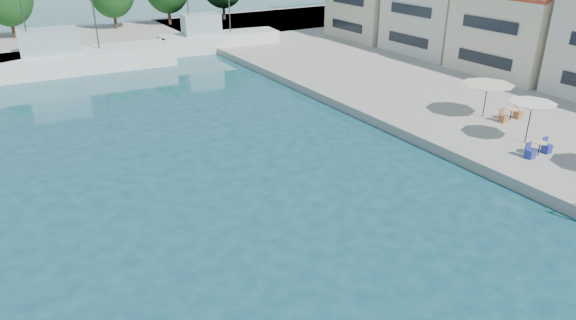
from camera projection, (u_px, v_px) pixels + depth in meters
quay_right at (532, 86)px, 40.32m from camera, size 32.00×92.00×0.60m
quay_far at (49, 44)px, 55.03m from camera, size 90.00×16.00×0.60m
building_04 at (526, 17)px, 41.67m from camera, size 9.00×8.80×9.20m
building_05 at (443, 2)px, 48.60m from camera, size 8.40×8.80×9.70m
trawler_03 at (77, 59)px, 45.28m from camera, size 16.13×5.06×10.20m
trawler_04 at (216, 40)px, 53.04m from camera, size 12.49×4.68×10.20m
umbrella_white at (532, 107)px, 27.85m from camera, size 2.54×2.54×2.36m
umbrella_cream at (487, 88)px, 31.94m from camera, size 3.24×3.24×2.14m
cafe_table_02 at (539, 150)px, 27.00m from camera, size 1.82×0.70×0.76m
cafe_table_03 at (511, 116)px, 32.02m from camera, size 1.82×0.70×0.76m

